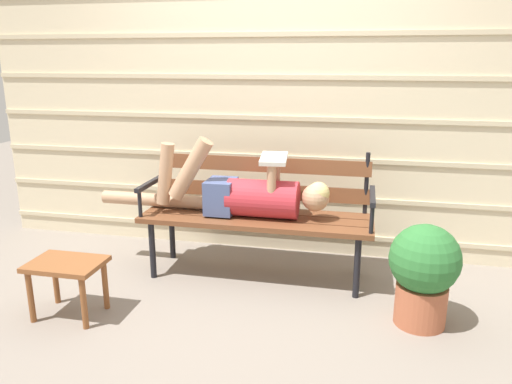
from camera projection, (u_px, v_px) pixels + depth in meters
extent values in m
plane|color=gray|center=(250.00, 286.00, 3.46)|extent=(12.00, 12.00, 0.00)
cube|color=beige|center=(272.00, 97.00, 3.85)|extent=(4.80, 0.06, 2.52)
cube|color=beige|center=(270.00, 231.00, 4.11)|extent=(4.80, 0.02, 0.04)
cube|color=beige|center=(270.00, 195.00, 4.03)|extent=(4.80, 0.02, 0.04)
cube|color=beige|center=(271.00, 157.00, 3.95)|extent=(4.80, 0.02, 0.04)
cube|color=beige|center=(271.00, 118.00, 3.86)|extent=(4.80, 0.02, 0.04)
cube|color=beige|center=(271.00, 77.00, 3.78)|extent=(4.80, 0.02, 0.04)
cube|color=beige|center=(272.00, 34.00, 3.70)|extent=(4.80, 0.02, 0.04)
cube|color=brown|center=(251.00, 226.00, 3.37)|extent=(1.66, 0.15, 0.04)
cube|color=brown|center=(256.00, 218.00, 3.52)|extent=(1.66, 0.15, 0.04)
cube|color=brown|center=(261.00, 212.00, 3.67)|extent=(1.66, 0.15, 0.04)
cube|color=brown|center=(263.00, 191.00, 3.71)|extent=(1.59, 0.05, 0.11)
cube|color=brown|center=(263.00, 165.00, 3.66)|extent=(1.59, 0.05, 0.11)
cylinder|color=black|center=(168.00, 173.00, 3.84)|extent=(0.03, 0.03, 0.45)
cylinder|color=black|center=(366.00, 183.00, 3.52)|extent=(0.03, 0.03, 0.45)
cylinder|color=black|center=(152.00, 250.00, 3.55)|extent=(0.04, 0.04, 0.43)
cylinder|color=black|center=(357.00, 268.00, 3.25)|extent=(0.04, 0.04, 0.43)
cylinder|color=black|center=(172.00, 232.00, 3.91)|extent=(0.04, 0.04, 0.43)
cylinder|color=black|center=(358.00, 247.00, 3.61)|extent=(0.04, 0.04, 0.43)
cube|color=black|center=(150.00, 183.00, 3.63)|extent=(0.04, 0.46, 0.03)
cylinder|color=black|center=(140.00, 203.00, 3.48)|extent=(0.03, 0.03, 0.20)
cube|color=black|center=(372.00, 196.00, 3.30)|extent=(0.04, 0.46, 0.03)
cylinder|color=black|center=(372.00, 219.00, 3.14)|extent=(0.03, 0.03, 0.20)
cylinder|color=#B72D38|center=(263.00, 199.00, 3.47)|extent=(0.50, 0.27, 0.27)
cube|color=#475684|center=(221.00, 196.00, 3.53)|extent=(0.20, 0.25, 0.24)
sphere|color=tan|center=(315.00, 198.00, 3.38)|extent=(0.19, 0.19, 0.19)
sphere|color=#E0C67A|center=(318.00, 193.00, 3.37)|extent=(0.16, 0.16, 0.16)
cylinder|color=tan|center=(190.00, 169.00, 3.46)|extent=(0.34, 0.11, 0.47)
cylinder|color=tan|center=(165.00, 174.00, 3.52)|extent=(0.15, 0.09, 0.46)
cylinder|color=tan|center=(158.00, 200.00, 3.72)|extent=(0.88, 0.10, 0.10)
cylinder|color=tan|center=(271.00, 183.00, 3.34)|extent=(0.06, 0.06, 0.28)
cylinder|color=tan|center=(276.00, 178.00, 3.49)|extent=(0.06, 0.06, 0.28)
cube|color=silver|center=(274.00, 159.00, 3.38)|extent=(0.20, 0.27, 0.06)
cube|color=brown|center=(66.00, 264.00, 2.99)|extent=(0.45, 0.31, 0.03)
cylinder|color=brown|center=(31.00, 297.00, 2.96)|extent=(0.04, 0.04, 0.33)
cylinder|color=brown|center=(84.00, 303.00, 2.88)|extent=(0.04, 0.04, 0.33)
cylinder|color=brown|center=(56.00, 279.00, 3.19)|extent=(0.04, 0.04, 0.33)
cylinder|color=brown|center=(105.00, 285.00, 3.12)|extent=(0.04, 0.04, 0.33)
cylinder|color=#AD5B3D|center=(420.00, 304.00, 2.95)|extent=(0.30, 0.30, 0.25)
sphere|color=#2D7033|center=(425.00, 259.00, 2.87)|extent=(0.42, 0.42, 0.42)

